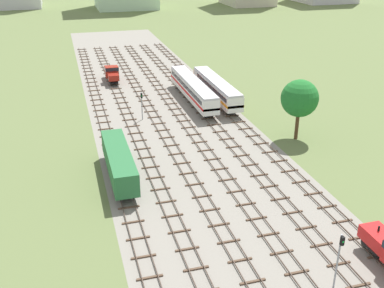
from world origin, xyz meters
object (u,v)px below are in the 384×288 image
(freight_boxcar_far_left_near, at_px, (119,161))
(passenger_coach_centre_right_midfar, at_px, (193,88))
(shunter_loco_left_far, at_px, (112,72))
(signal_post_nearest, at_px, (142,102))
(diesel_railcar_right_mid, at_px, (216,87))
(signal_post_near, at_px, (339,255))

(freight_boxcar_far_left_near, xyz_separation_m, passenger_coach_centre_right_midfar, (17.05, 26.14, 0.16))
(freight_boxcar_far_left_near, distance_m, passenger_coach_centre_right_midfar, 31.22)
(passenger_coach_centre_right_midfar, xyz_separation_m, shunter_loco_left_far, (-12.80, 17.27, -0.60))
(freight_boxcar_far_left_near, relative_size, signal_post_nearest, 2.97)
(diesel_railcar_right_mid, xyz_separation_m, signal_post_nearest, (-14.93, -5.82, 0.43))
(passenger_coach_centre_right_midfar, bearing_deg, diesel_railcar_right_mid, -10.63)
(freight_boxcar_far_left_near, distance_m, shunter_loco_left_far, 43.63)
(freight_boxcar_far_left_near, xyz_separation_m, shunter_loco_left_far, (4.26, 43.42, -0.44))
(freight_boxcar_far_left_near, xyz_separation_m, diesel_railcar_right_mid, (21.32, 25.34, 0.15))
(diesel_railcar_right_mid, relative_size, signal_post_near, 3.73)
(shunter_loco_left_far, bearing_deg, signal_post_near, -81.10)
(diesel_railcar_right_mid, height_order, shunter_loco_left_far, diesel_railcar_right_mid)
(passenger_coach_centre_right_midfar, xyz_separation_m, signal_post_near, (-2.13, -50.83, 0.87))
(shunter_loco_left_far, xyz_separation_m, signal_post_nearest, (2.13, -23.90, 1.02))
(freight_boxcar_far_left_near, relative_size, shunter_loco_left_far, 1.65)
(shunter_loco_left_far, height_order, signal_post_near, signal_post_near)
(diesel_railcar_right_mid, height_order, signal_post_near, signal_post_near)
(passenger_coach_centre_right_midfar, distance_m, signal_post_nearest, 12.56)
(signal_post_nearest, bearing_deg, passenger_coach_centre_right_midfar, 31.85)
(freight_boxcar_far_left_near, height_order, shunter_loco_left_far, freight_boxcar_far_left_near)
(diesel_railcar_right_mid, relative_size, passenger_coach_centre_right_midfar, 0.93)
(passenger_coach_centre_right_midfar, distance_m, signal_post_near, 50.88)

